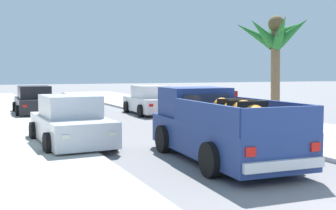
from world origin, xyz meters
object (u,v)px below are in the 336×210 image
object	(u,v)px
car_right_mid	(206,111)
palm_tree_left_fore	(275,38)
car_left_mid	(150,101)
car_left_near	(70,122)
pickup_truck	(218,128)
car_right_near	(34,101)

from	to	relation	value
car_right_mid	palm_tree_left_fore	xyz separation A→B (m)	(4.55, 1.56, 3.14)
car_left_mid	car_left_near	bearing A→B (deg)	-125.78
pickup_truck	palm_tree_left_fore	bearing A→B (deg)	43.46
car_right_near	pickup_truck	bearing A→B (deg)	-77.54
car_right_near	palm_tree_left_fore	world-z (taller)	palm_tree_left_fore
pickup_truck	palm_tree_left_fore	size ratio (longest dim) A/B	1.08
car_right_near	palm_tree_left_fore	size ratio (longest dim) A/B	0.87
pickup_truck	car_right_near	size ratio (longest dim) A/B	1.24
car_right_near	car_left_mid	bearing A→B (deg)	-20.48
pickup_truck	car_left_mid	world-z (taller)	pickup_truck
car_left_near	car_right_mid	distance (m)	5.87
car_left_mid	palm_tree_left_fore	world-z (taller)	palm_tree_left_fore
car_left_near	car_left_mid	xyz separation A→B (m)	(5.73, 7.95, 0.00)
car_right_mid	palm_tree_left_fore	size ratio (longest dim) A/B	0.88
pickup_truck	palm_tree_left_fore	world-z (taller)	palm_tree_left_fore
pickup_truck	car_left_mid	distance (m)	11.83
car_left_near	car_left_mid	bearing A→B (deg)	54.22
palm_tree_left_fore	pickup_truck	bearing A→B (deg)	-136.54
car_right_near	palm_tree_left_fore	bearing A→B (deg)	-34.12
car_left_mid	car_right_mid	bearing A→B (deg)	-90.84
pickup_truck	car_right_near	distance (m)	13.97
pickup_truck	car_right_mid	distance (m)	5.82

